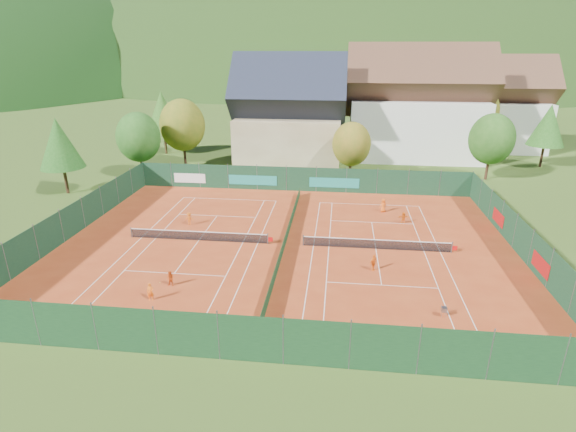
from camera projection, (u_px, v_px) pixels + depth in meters
The scene contains 34 objects.
ground at pixel (285, 245), 40.21m from camera, with size 600.00×600.00×0.00m, color #314D18.
clay_pad at pixel (285, 245), 40.20m from camera, with size 40.00×32.00×0.01m, color #A43918.
court_markings_left at pixel (199, 240), 41.06m from camera, with size 11.03×23.83×0.00m.
court_markings_right at pixel (376, 249), 39.34m from camera, with size 11.03×23.83×0.00m.
tennis_net_left at pixel (200, 236), 40.87m from camera, with size 13.30×0.10×1.02m.
tennis_net_right at pixel (378, 244), 39.15m from camera, with size 13.30×0.10×1.02m.
court_divider at pixel (285, 240), 40.03m from camera, with size 0.03×28.80×1.00m.
fence_north at pixel (298, 179), 54.58m from camera, with size 40.00×0.10×3.00m.
fence_south at pixel (251, 339), 24.81m from camera, with size 40.00×0.04×3.00m.
fence_west at pixel (73, 220), 41.82m from camera, with size 0.04×32.00×3.00m.
fence_east at pixel (522, 240), 37.58m from camera, with size 0.09×32.00×3.00m.
chalet at pixel (290, 119), 66.03m from camera, with size 16.20×12.00×16.00m.
hotel_block_a at pixel (416, 110), 69.29m from camera, with size 21.60×11.00×17.25m.
hotel_block_b at pixel (494, 110), 75.48m from camera, with size 17.28×10.00×15.50m.
tree_west_front at pixel (138, 137), 59.23m from camera, with size 5.72×5.72×8.69m.
tree_west_mid at pixel (182, 125), 64.13m from camera, with size 6.44×6.44×9.78m.
tree_west_back at pixel (163, 112), 71.96m from camera, with size 5.60×5.60×10.00m.
tree_center at pixel (351, 144), 58.31m from camera, with size 5.01×5.01×7.60m.
tree_east_front at pixel (492, 139), 57.99m from camera, with size 5.72×5.72×8.69m.
tree_east_mid at pixel (548, 125), 64.11m from camera, with size 5.04×5.04×9.00m.
tree_west_side at pixel (59, 143), 52.20m from camera, with size 5.04×5.04×9.00m.
tree_east_back at pixel (476, 112), 72.15m from camera, with size 7.15×7.15×10.86m.
mountain_backdrop at pixel (380, 146), 268.02m from camera, with size 820.00×530.00×242.00m.
ball_hopper at pixel (444, 309), 29.33m from camera, with size 0.34×0.34×0.80m.
loose_ball_0 at pixel (160, 283), 33.69m from camera, with size 0.07×0.07×0.07m, color #CCD833.
loose_ball_1 at pixel (346, 325), 28.56m from camera, with size 0.07×0.07×0.07m, color #CCD833.
loose_ball_2 at pixel (341, 235), 42.14m from camera, with size 0.07×0.07×0.07m, color #CCD833.
loose_ball_3 at pixel (255, 213), 47.66m from camera, with size 0.07×0.07×0.07m, color #CCD833.
player_left_near at pixel (150, 292), 31.22m from camera, with size 0.48×0.32×1.32m, color orange.
player_left_mid at pixel (170, 279), 33.09m from camera, with size 0.59×0.46×1.21m, color #CC4812.
player_left_far at pixel (189, 219), 44.46m from camera, with size 0.84×0.48×1.30m, color #DB5E13.
player_right_near at pixel (373, 263), 35.39m from camera, with size 0.79×0.33×1.35m, color orange.
player_right_far_a at pixel (383, 205), 47.85m from camera, with size 0.73×0.47×1.49m, color orange.
player_right_far_b at pixel (403, 218), 44.89m from camera, with size 1.10×0.35×1.18m, color orange.
Camera 1 is at (4.45, -36.40, 16.69)m, focal length 28.00 mm.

